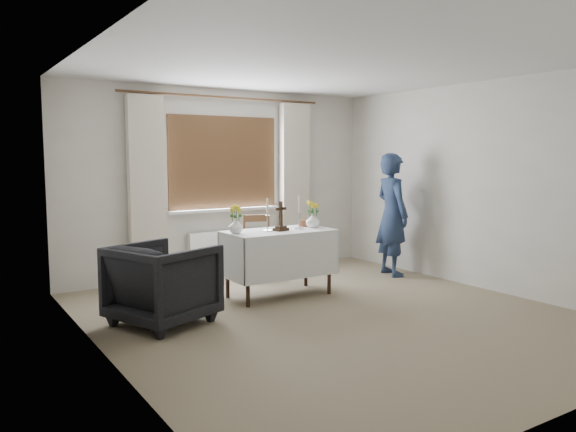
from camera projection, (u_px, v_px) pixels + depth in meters
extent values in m
plane|color=gray|center=(335.00, 316.00, 5.66)|extent=(5.00, 5.00, 0.00)
cube|color=white|center=(279.00, 263.00, 6.44)|extent=(1.24, 0.64, 0.76)
imported|color=black|center=(163.00, 283.00, 5.37)|extent=(1.11, 1.09, 0.78)
imported|color=navy|center=(392.00, 214.00, 7.55)|extent=(0.50, 0.66, 1.65)
cube|color=white|center=(227.00, 252.00, 7.65)|extent=(1.10, 0.10, 0.60)
imported|color=white|center=(236.00, 226.00, 6.14)|extent=(0.17, 0.17, 0.17)
imported|color=white|center=(313.00, 221.00, 6.64)|extent=(0.20, 0.20, 0.17)
cylinder|color=brown|center=(307.00, 223.00, 6.80)|extent=(0.29, 0.29, 0.08)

